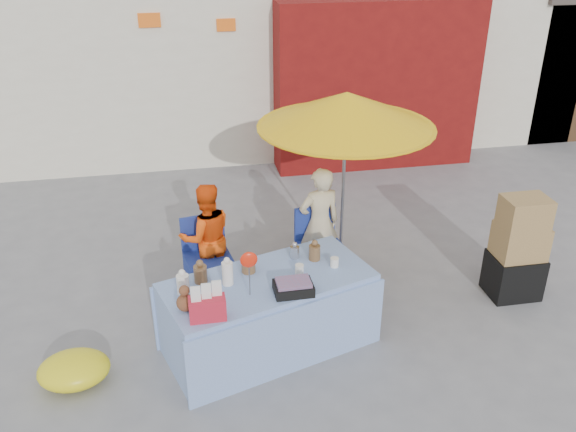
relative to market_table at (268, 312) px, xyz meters
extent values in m
plane|color=slate|center=(0.25, 0.15, -0.39)|extent=(80.00, 80.00, 0.00)
cube|color=silver|center=(0.25, 7.15, 1.86)|extent=(12.00, 5.00, 4.50)
cube|color=maroon|center=(2.45, 4.35, 0.91)|extent=(3.20, 0.60, 2.60)
cube|color=#4C331E|center=(6.75, 6.15, 0.81)|extent=(2.60, 3.00, 2.40)
cube|color=orange|center=(-0.95, 4.63, 1.96)|extent=(0.32, 0.04, 0.20)
cube|color=orange|center=(0.15, 4.63, 1.86)|extent=(0.28, 0.04, 0.18)
cube|color=#8AAADD|center=(0.01, 0.00, -0.01)|extent=(2.08, 1.39, 0.76)
cube|color=#8AAADD|center=(0.14, -0.42, -0.04)|extent=(1.88, 0.62, 0.70)
cube|color=#8AAADD|center=(-0.13, 0.43, -0.04)|extent=(1.88, 0.62, 0.70)
cylinder|color=white|center=(-0.76, -0.08, 0.46)|extent=(0.14, 0.14, 0.18)
cylinder|color=brown|center=(-0.60, 0.08, 0.45)|extent=(0.15, 0.15, 0.16)
cylinder|color=white|center=(-0.36, 0.00, 0.48)|extent=(0.13, 0.13, 0.22)
cylinder|color=brown|center=(-0.15, 0.17, 0.44)|extent=(0.16, 0.16, 0.14)
cylinder|color=#B2B2B7|center=(0.32, 0.34, 0.43)|extent=(0.11, 0.11, 0.12)
cylinder|color=brown|center=(0.50, 0.27, 0.44)|extent=(0.14, 0.14, 0.15)
cylinder|color=white|center=(0.31, 0.05, 0.41)|extent=(0.10, 0.10, 0.09)
cylinder|color=white|center=(0.66, 0.11, 0.41)|extent=(0.10, 0.10, 0.09)
sphere|color=brown|center=(-0.75, -0.34, 0.44)|extent=(0.15, 0.15, 0.15)
ellipsoid|color=red|center=(-0.19, -0.21, 0.72)|extent=(0.16, 0.10, 0.15)
cube|color=red|center=(-0.58, -0.49, 0.47)|extent=(0.33, 0.23, 0.20)
cube|color=black|center=(0.19, -0.25, 0.41)|extent=(0.40, 0.33, 0.09)
cube|color=navy|center=(-0.48, 1.01, -0.16)|extent=(0.55, 0.53, 0.45)
cube|color=navy|center=(-0.51, 1.23, 0.26)|extent=(0.48, 0.12, 0.40)
cube|color=navy|center=(0.77, 1.01, -0.16)|extent=(0.55, 0.53, 0.45)
cube|color=navy|center=(0.74, 1.23, 0.26)|extent=(0.48, 0.12, 0.40)
imported|color=#FF500D|center=(-0.48, 1.16, 0.23)|extent=(0.67, 0.56, 1.23)
imported|color=beige|center=(0.77, 1.16, 0.27)|extent=(0.53, 0.39, 1.32)
cylinder|color=gray|center=(1.07, 1.31, 0.61)|extent=(0.04, 0.04, 2.00)
cone|color=yellow|center=(1.07, 1.31, 1.51)|extent=(1.90, 1.90, 0.38)
cylinder|color=yellow|center=(1.07, 1.31, 1.33)|extent=(1.90, 1.90, 0.02)
cube|color=black|center=(2.75, 0.38, -0.15)|extent=(0.53, 0.43, 0.48)
cube|color=#AB874D|center=(2.75, 0.38, 0.27)|extent=(0.50, 0.39, 0.36)
cube|color=#AB874D|center=(2.74, 0.36, 0.62)|extent=(0.46, 0.35, 0.33)
ellipsoid|color=yellow|center=(-1.77, -0.18, -0.25)|extent=(0.72, 0.62, 0.28)
camera|label=1|loc=(-0.70, -4.65, 3.40)|focal=38.00mm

